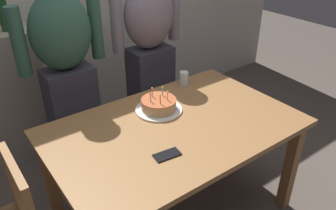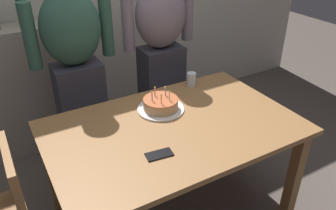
% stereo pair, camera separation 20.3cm
% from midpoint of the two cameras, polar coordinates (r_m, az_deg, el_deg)
% --- Properties ---
extents(dining_table, '(1.50, 0.96, 0.74)m').
position_cam_midpoint_polar(dining_table, '(2.08, -1.72, -5.75)').
color(dining_table, olive).
rests_on(dining_table, ground_plane).
extents(birthday_cake, '(0.30, 0.30, 0.15)m').
position_cam_midpoint_polar(birthday_cake, '(2.16, -4.27, -0.14)').
color(birthday_cake, white).
rests_on(birthday_cake, dining_table).
extents(water_glass_near, '(0.07, 0.07, 0.10)m').
position_cam_midpoint_polar(water_glass_near, '(2.48, 0.36, 4.45)').
color(water_glass_near, silver).
rests_on(water_glass_near, dining_table).
extents(cell_phone, '(0.15, 0.09, 0.01)m').
position_cam_midpoint_polar(cell_phone, '(1.79, -3.46, -8.53)').
color(cell_phone, black).
rests_on(cell_phone, dining_table).
extents(person_man_bearded, '(0.61, 0.27, 1.66)m').
position_cam_midpoint_polar(person_man_bearded, '(2.47, -18.92, 4.80)').
color(person_man_bearded, '#33333D').
rests_on(person_man_bearded, ground_plane).
extents(person_woman_cardigan, '(0.61, 0.27, 1.66)m').
position_cam_midpoint_polar(person_woman_cardigan, '(2.72, -5.24, 8.66)').
color(person_woman_cardigan, '#33333D').
rests_on(person_woman_cardigan, ground_plane).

